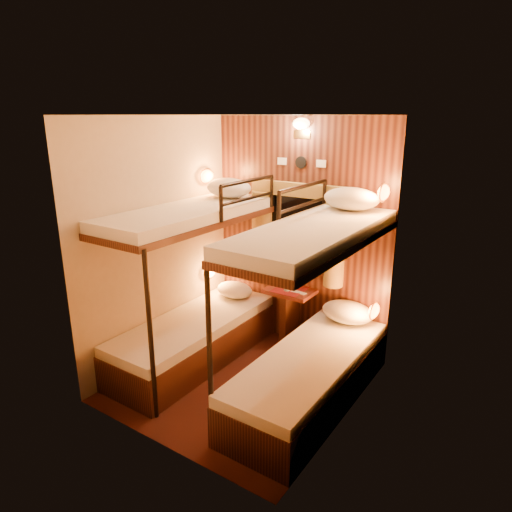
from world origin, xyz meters
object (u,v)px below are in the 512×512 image
Objects in this scene: bunk_right at (310,343)px; bottle_right at (287,282)px; bunk_left at (194,309)px; bottle_left at (290,280)px; table at (289,310)px.

bottle_right is at bearing 131.88° from bunk_right.
bunk_left is 8.76× the size of bottle_left.
bottle_left is 0.09m from bottle_right.
bunk_left reaches higher than bottle_right.
table is 0.33m from bottle_left.
bottle_left is at bearing 115.14° from table.
bunk_left is at bearing -127.55° from bottle_left.
bottle_left is 0.91× the size of bottle_right.
table is at bearing -64.86° from bottle_left.
bunk_left reaches higher than bottle_left.
bottle_right is (-0.66, 0.73, 0.19)m from bunk_right.
bottle_left is (0.63, 0.82, 0.18)m from bunk_left.
table is at bearing 50.33° from bunk_left.
bunk_right is at bearing -50.33° from table.
table is 2.75× the size of bottle_right.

